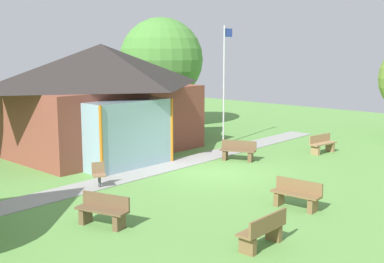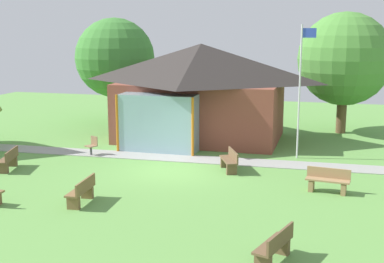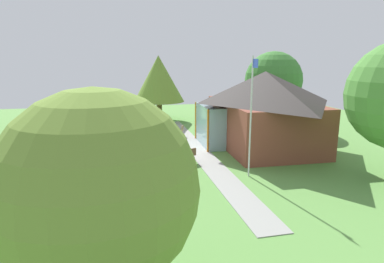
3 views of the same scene
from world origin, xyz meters
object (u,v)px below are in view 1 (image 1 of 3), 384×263
Objects in this scene: bench_mid_right at (322,144)px; bench_mid_left at (103,211)px; bench_rear_near_path at (238,151)px; flagpole at (224,80)px; patio_chair_west at (99,176)px; tree_behind_pavilion_right at (161,60)px; pavilion at (103,96)px; bench_front_center at (296,195)px; bench_front_left at (263,231)px.

bench_mid_left is at bearing 8.91° from bench_mid_right.
bench_rear_near_path is 4.26m from bench_mid_right.
flagpole reaches higher than bench_mid_right.
bench_rear_near_path is 6.58m from patio_chair_west.
bench_mid_right is at bearing -93.06° from tree_behind_pavilion_right.
flagpole reaches higher than pavilion.
pavilion is at bearing -9.88° from bench_front_center.
bench_mid_left is at bearing 54.27° from bench_front_center.
patio_chair_west is at bearing 57.90° from bench_rear_near_path.
tree_behind_pavilion_right reaches higher than bench_mid_right.
tree_behind_pavilion_right is at bearing -49.38° from bench_rear_near_path.
pavilion is 5.85× the size of bench_mid_right.
flagpole is 3.72× the size of bench_mid_left.
bench_front_left is at bearing 103.76° from bench_front_center.
bench_front_center is (-3.89, -5.18, 0.00)m from bench_rear_near_path.
bench_mid_left is (-12.53, -0.33, 0.00)m from bench_mid_right.
patio_chair_west is (0.50, 7.10, 0.01)m from bench_front_left.
flagpole reaches higher than patio_chair_west.
bench_front_center is at bearing 16.45° from bench_front_left.
bench_mid_left is 17.82m from tree_behind_pavilion_right.
flagpole is 3.85× the size of bench_front_left.
bench_front_center is at bearing -96.20° from pavilion.
bench_mid_right is 11.75m from tree_behind_pavilion_right.
pavilion is 8.18m from tree_behind_pavilion_right.
flagpole is at bearing -66.85° from bench_mid_right.
bench_front_left is 1.75× the size of patio_chair_west.
patio_chair_west is (-2.62, 6.12, 0.01)m from bench_front_center.
bench_rear_near_path is (-2.51, -2.84, -2.79)m from flagpole.
tree_behind_pavilion_right is at bearing -33.54° from bench_front_center.
bench_front_center is 0.98× the size of bench_mid_left.
bench_rear_near_path and bench_mid_right have the same top height.
tree_behind_pavilion_right is (7.15, 3.69, 1.47)m from pavilion.
bench_mid_left is at bearing 81.95° from patio_chair_west.
flagpole is 4.71m from bench_rear_near_path.
bench_front_center and bench_mid_left have the same top height.
bench_mid_right is 0.99× the size of bench_mid_left.
bench_mid_right is at bearing -104.85° from bench_mid_left.
bench_front_left is 11.68m from bench_mid_right.
bench_rear_near_path is at bearing -40.57° from bench_front_center.
flagpole is (5.23, -2.78, 0.63)m from pavilion.
bench_front_left is at bearing 107.38° from bench_rear_near_path.
flagpole is 0.89× the size of tree_behind_pavilion_right.
patio_chair_west is (-3.80, -4.69, -2.15)m from pavilion.
flagpole is at bearing -82.23° from bench_mid_left.
tree_behind_pavilion_right is (4.43, 9.31, 3.64)m from bench_rear_near_path.
bench_mid_right and bench_front_center have the same top height.
bench_front_center is at bearing 119.17° from bench_rear_near_path.
bench_mid_right is at bearing -48.75° from pavilion.
bench_front_left is 0.99× the size of bench_front_center.
bench_front_center is 1.77× the size of patio_chair_west.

